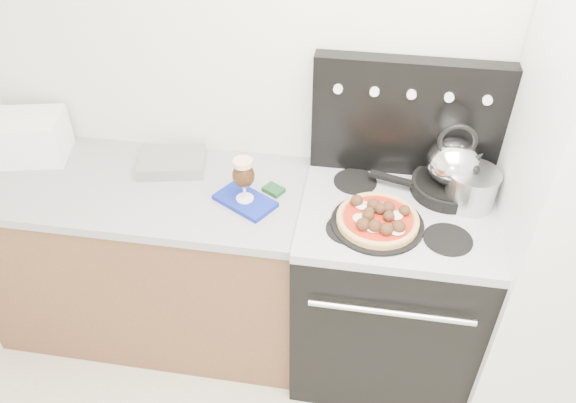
% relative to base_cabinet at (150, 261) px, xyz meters
% --- Properties ---
extents(room_shell, '(3.52, 3.01, 2.52)m').
position_rel_base_cabinet_xyz_m(room_shell, '(1.02, -0.91, 0.82)').
color(room_shell, beige).
rests_on(room_shell, ground).
extents(base_cabinet, '(1.45, 0.60, 0.86)m').
position_rel_base_cabinet_xyz_m(base_cabinet, '(0.00, 0.00, 0.00)').
color(base_cabinet, brown).
rests_on(base_cabinet, ground).
extents(countertop, '(1.48, 0.63, 0.04)m').
position_rel_base_cabinet_xyz_m(countertop, '(0.00, 0.00, 0.45)').
color(countertop, '#99999C').
rests_on(countertop, base_cabinet).
extents(stove_body, '(0.76, 0.65, 0.88)m').
position_rel_base_cabinet_xyz_m(stove_body, '(1.10, -0.02, 0.01)').
color(stove_body, black).
rests_on(stove_body, ground).
extents(cooktop, '(0.76, 0.65, 0.04)m').
position_rel_base_cabinet_xyz_m(cooktop, '(1.10, -0.02, 0.47)').
color(cooktop, '#ADADB2').
rests_on(cooktop, stove_body).
extents(backguard, '(0.76, 0.08, 0.50)m').
position_rel_base_cabinet_xyz_m(backguard, '(1.10, 0.25, 0.74)').
color(backguard, black).
rests_on(backguard, cooktop).
extents(toaster_oven, '(0.36, 0.30, 0.20)m').
position_rel_base_cabinet_xyz_m(toaster_oven, '(-0.51, 0.12, 0.57)').
color(toaster_oven, white).
rests_on(toaster_oven, countertop).
extents(foil_sheet, '(0.31, 0.26, 0.06)m').
position_rel_base_cabinet_xyz_m(foil_sheet, '(0.13, 0.13, 0.50)').
color(foil_sheet, silver).
rests_on(foil_sheet, countertop).
extents(oven_mitt, '(0.28, 0.24, 0.02)m').
position_rel_base_cabinet_xyz_m(oven_mitt, '(0.50, -0.06, 0.48)').
color(oven_mitt, '#102093').
rests_on(oven_mitt, countertop).
extents(beer_glass, '(0.09, 0.09, 0.19)m').
position_rel_base_cabinet_xyz_m(beer_glass, '(0.50, -0.06, 0.59)').
color(beer_glass, black).
rests_on(beer_glass, oven_mitt).
extents(pizza_pan, '(0.38, 0.38, 0.01)m').
position_rel_base_cabinet_xyz_m(pizza_pan, '(1.03, -0.13, 0.50)').
color(pizza_pan, black).
rests_on(pizza_pan, cooktop).
extents(pizza, '(0.35, 0.35, 0.04)m').
position_rel_base_cabinet_xyz_m(pizza, '(1.03, -0.13, 0.52)').
color(pizza, '#E1A860').
rests_on(pizza, pizza_pan).
extents(skillet, '(0.36, 0.36, 0.05)m').
position_rel_base_cabinet_xyz_m(skillet, '(1.29, 0.12, 0.52)').
color(skillet, black).
rests_on(skillet, cooktop).
extents(tea_kettle, '(0.26, 0.26, 0.22)m').
position_rel_base_cabinet_xyz_m(tea_kettle, '(1.29, 0.12, 0.65)').
color(tea_kettle, white).
rests_on(tea_kettle, skillet).
extents(stock_pot, '(0.25, 0.25, 0.14)m').
position_rel_base_cabinet_xyz_m(stock_pot, '(1.37, 0.06, 0.56)').
color(stock_pot, '#B9B9B9').
rests_on(stock_pot, cooktop).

